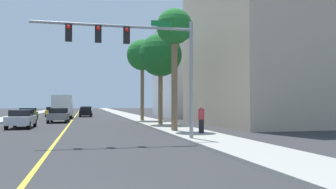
{
  "coord_description": "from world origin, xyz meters",
  "views": [
    {
      "loc": [
        1.43,
        -6.13,
        1.96
      ],
      "look_at": [
        8.11,
        21.6,
        2.69
      ],
      "focal_mm": 36.89,
      "sensor_mm": 36.0,
      "label": 1
    }
  ],
  "objects_px": {
    "palm_mid": "(160,56)",
    "car_yellow": "(52,111)",
    "car_green": "(28,114)",
    "car_silver": "(22,118)",
    "palm_near": "(174,30)",
    "car_black": "(85,112)",
    "pedestrian": "(201,119)",
    "traffic_signal_mast": "(141,50)",
    "delivery_truck": "(63,106)",
    "palm_far": "(142,56)",
    "car_gray": "(59,115)",
    "car_white": "(87,111)"
  },
  "relations": [
    {
      "from": "car_green",
      "to": "car_gray",
      "type": "xyz_separation_m",
      "value": [
        3.87,
        -6.07,
        0.03
      ]
    },
    {
      "from": "palm_mid",
      "to": "palm_far",
      "type": "xyz_separation_m",
      "value": [
        -0.47,
        6.94,
        0.91
      ]
    },
    {
      "from": "palm_mid",
      "to": "pedestrian",
      "type": "height_order",
      "value": "palm_mid"
    },
    {
      "from": "car_silver",
      "to": "pedestrian",
      "type": "bearing_deg",
      "value": -38.17
    },
    {
      "from": "traffic_signal_mast",
      "to": "palm_mid",
      "type": "distance_m",
      "value": 12.69
    },
    {
      "from": "palm_near",
      "to": "car_green",
      "type": "height_order",
      "value": "palm_near"
    },
    {
      "from": "traffic_signal_mast",
      "to": "car_gray",
      "type": "distance_m",
      "value": 20.75
    },
    {
      "from": "car_white",
      "to": "car_yellow",
      "type": "height_order",
      "value": "car_white"
    },
    {
      "from": "car_black",
      "to": "delivery_truck",
      "type": "relative_size",
      "value": 0.63
    },
    {
      "from": "palm_far",
      "to": "car_silver",
      "type": "distance_m",
      "value": 14.29
    },
    {
      "from": "delivery_truck",
      "to": "pedestrian",
      "type": "xyz_separation_m",
      "value": [
        9.77,
        -27.28,
        -0.61
      ]
    },
    {
      "from": "traffic_signal_mast",
      "to": "car_white",
      "type": "relative_size",
      "value": 1.78
    },
    {
      "from": "palm_near",
      "to": "pedestrian",
      "type": "xyz_separation_m",
      "value": [
        1.08,
        -2.37,
        -5.88
      ]
    },
    {
      "from": "palm_near",
      "to": "delivery_truck",
      "type": "xyz_separation_m",
      "value": [
        -8.69,
        24.91,
        -5.27
      ]
    },
    {
      "from": "palm_near",
      "to": "car_black",
      "type": "bearing_deg",
      "value": 100.93
    },
    {
      "from": "traffic_signal_mast",
      "to": "palm_mid",
      "type": "xyz_separation_m",
      "value": [
        3.66,
        12.07,
        1.46
      ]
    },
    {
      "from": "traffic_signal_mast",
      "to": "car_yellow",
      "type": "height_order",
      "value": "traffic_signal_mast"
    },
    {
      "from": "palm_near",
      "to": "palm_far",
      "type": "height_order",
      "value": "palm_far"
    },
    {
      "from": "car_gray",
      "to": "pedestrian",
      "type": "height_order",
      "value": "pedestrian"
    },
    {
      "from": "car_black",
      "to": "pedestrian",
      "type": "distance_m",
      "value": 32.92
    },
    {
      "from": "car_silver",
      "to": "car_green",
      "type": "xyz_separation_m",
      "value": [
        -1.61,
        13.67,
        -0.02
      ]
    },
    {
      "from": "car_white",
      "to": "car_yellow",
      "type": "distance_m",
      "value": 6.68
    },
    {
      "from": "car_yellow",
      "to": "delivery_truck",
      "type": "height_order",
      "value": "delivery_truck"
    },
    {
      "from": "car_white",
      "to": "car_green",
      "type": "height_order",
      "value": "car_white"
    },
    {
      "from": "car_white",
      "to": "traffic_signal_mast",
      "type": "bearing_deg",
      "value": -84.44
    },
    {
      "from": "palm_near",
      "to": "car_silver",
      "type": "distance_m",
      "value": 14.16
    },
    {
      "from": "traffic_signal_mast",
      "to": "palm_near",
      "type": "relative_size",
      "value": 0.99
    },
    {
      "from": "car_green",
      "to": "car_yellow",
      "type": "bearing_deg",
      "value": -98.55
    },
    {
      "from": "palm_mid",
      "to": "car_silver",
      "type": "xyz_separation_m",
      "value": [
        -11.27,
        0.0,
        -5.37
      ]
    },
    {
      "from": "palm_far",
      "to": "car_gray",
      "type": "xyz_separation_m",
      "value": [
        -8.53,
        0.66,
        -6.28
      ]
    },
    {
      "from": "traffic_signal_mast",
      "to": "car_green",
      "type": "distance_m",
      "value": 27.63
    },
    {
      "from": "car_green",
      "to": "car_gray",
      "type": "height_order",
      "value": "car_gray"
    },
    {
      "from": "car_silver",
      "to": "car_yellow",
      "type": "bearing_deg",
      "value": 89.98
    },
    {
      "from": "car_yellow",
      "to": "car_green",
      "type": "distance_m",
      "value": 12.11
    },
    {
      "from": "palm_near",
      "to": "delivery_truck",
      "type": "distance_m",
      "value": 26.9
    },
    {
      "from": "delivery_truck",
      "to": "palm_near",
      "type": "bearing_deg",
      "value": -71.62
    },
    {
      "from": "delivery_truck",
      "to": "palm_mid",
      "type": "bearing_deg",
      "value": -63.63
    },
    {
      "from": "palm_near",
      "to": "delivery_truck",
      "type": "height_order",
      "value": "palm_near"
    },
    {
      "from": "car_yellow",
      "to": "pedestrian",
      "type": "distance_m",
      "value": 36.9
    },
    {
      "from": "car_gray",
      "to": "car_white",
      "type": "bearing_deg",
      "value": 84.22
    },
    {
      "from": "car_silver",
      "to": "car_gray",
      "type": "xyz_separation_m",
      "value": [
        2.27,
        7.6,
        0.01
      ]
    },
    {
      "from": "car_yellow",
      "to": "pedestrian",
      "type": "relative_size",
      "value": 2.61
    },
    {
      "from": "palm_near",
      "to": "palm_far",
      "type": "distance_m",
      "value": 13.88
    },
    {
      "from": "car_yellow",
      "to": "car_black",
      "type": "relative_size",
      "value": 1.0
    },
    {
      "from": "palm_far",
      "to": "pedestrian",
      "type": "height_order",
      "value": "palm_far"
    },
    {
      "from": "car_gray",
      "to": "pedestrian",
      "type": "relative_size",
      "value": 2.45
    },
    {
      "from": "palm_far",
      "to": "delivery_truck",
      "type": "height_order",
      "value": "palm_far"
    },
    {
      "from": "car_silver",
      "to": "car_gray",
      "type": "distance_m",
      "value": 7.93
    },
    {
      "from": "palm_mid",
      "to": "car_yellow",
      "type": "bearing_deg",
      "value": 113.58
    },
    {
      "from": "palm_mid",
      "to": "car_yellow",
      "type": "distance_m",
      "value": 28.52
    }
  ]
}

